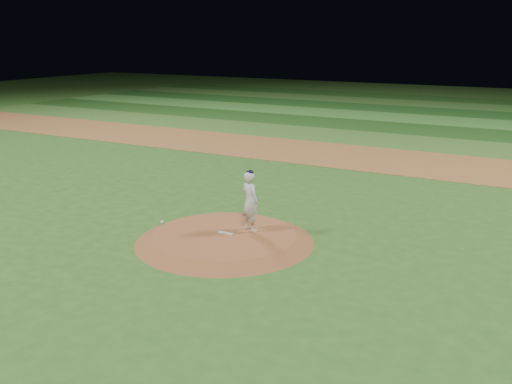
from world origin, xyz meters
name	(u,v)px	position (x,y,z in m)	size (l,w,h in m)	color
ground	(225,241)	(0.00, 0.00, 0.00)	(120.00, 120.00, 0.00)	#2A571C
infield_dirt_band	(368,158)	(0.00, 14.00, 0.01)	(70.00, 6.00, 0.02)	brown
outfield_stripe_0	(397,141)	(0.00, 19.50, 0.01)	(70.00, 5.00, 0.02)	#376524
outfield_stripe_1	(417,129)	(0.00, 24.50, 0.01)	(70.00, 5.00, 0.02)	#1C4516
outfield_stripe_2	(434,120)	(0.00, 29.50, 0.01)	(70.00, 5.00, 0.02)	#38792C
outfield_stripe_3	(447,112)	(0.00, 34.50, 0.01)	(70.00, 5.00, 0.02)	#1A4B18
outfield_stripe_4	(458,106)	(0.00, 39.50, 0.01)	(70.00, 5.00, 0.02)	#366725
outfield_stripe_5	(467,100)	(0.00, 44.50, 0.01)	(70.00, 5.00, 0.02)	#1D4B18
pitchers_mound	(225,238)	(0.00, 0.00, 0.12)	(5.50, 5.50, 0.25)	brown
pitching_rubber	(226,233)	(0.00, 0.05, 0.26)	(0.52, 0.13, 0.03)	silver
rosin_bag	(162,222)	(-2.36, -0.07, 0.28)	(0.12, 0.12, 0.07)	silver
pitcher_on_mound	(250,201)	(0.52, 0.67, 1.20)	(0.81, 0.68, 1.94)	silver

